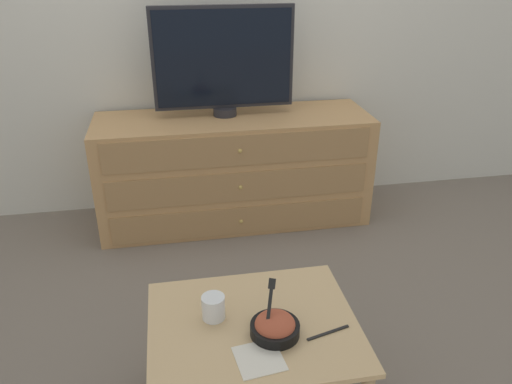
# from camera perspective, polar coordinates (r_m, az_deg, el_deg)

# --- Properties ---
(ground_plane) EXTENTS (12.00, 12.00, 0.00)m
(ground_plane) POSITION_cam_1_polar(r_m,az_deg,el_deg) (3.55, -3.26, -0.62)
(ground_plane) COLOR #70665B
(wall_back) EXTENTS (12.00, 0.05, 2.60)m
(wall_back) POSITION_cam_1_polar(r_m,az_deg,el_deg) (3.21, -3.95, 20.78)
(wall_back) COLOR silver
(wall_back) RESTS_ON ground_plane
(dresser) EXTENTS (1.66, 0.54, 0.68)m
(dresser) POSITION_cam_1_polar(r_m,az_deg,el_deg) (3.15, -2.50, 2.59)
(dresser) COLOR tan
(dresser) RESTS_ON ground_plane
(tv) EXTENTS (0.82, 0.14, 0.63)m
(tv) POSITION_cam_1_polar(r_m,az_deg,el_deg) (2.99, -3.75, 14.79)
(tv) COLOR #232328
(tv) RESTS_ON dresser
(coffee_table) EXTENTS (0.74, 0.60, 0.41)m
(coffee_table) POSITION_cam_1_polar(r_m,az_deg,el_deg) (1.86, -0.29, -16.24)
(coffee_table) COLOR tan
(coffee_table) RESTS_ON ground_plane
(takeout_bowl) EXTENTS (0.17, 0.17, 0.19)m
(takeout_bowl) POSITION_cam_1_polar(r_m,az_deg,el_deg) (1.76, 2.18, -15.12)
(takeout_bowl) COLOR black
(takeout_bowl) RESTS_ON coffee_table
(drink_cup) EXTENTS (0.08, 0.08, 0.09)m
(drink_cup) POSITION_cam_1_polar(r_m,az_deg,el_deg) (1.83, -4.88, -13.12)
(drink_cup) COLOR #9E6638
(drink_cup) RESTS_ON coffee_table
(napkin) EXTENTS (0.17, 0.17, 0.00)m
(napkin) POSITION_cam_1_polar(r_m,az_deg,el_deg) (1.70, 0.36, -18.50)
(napkin) COLOR silver
(napkin) RESTS_ON coffee_table
(knife) EXTENTS (0.16, 0.05, 0.01)m
(knife) POSITION_cam_1_polar(r_m,az_deg,el_deg) (1.80, 8.24, -15.63)
(knife) COLOR black
(knife) RESTS_ON coffee_table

